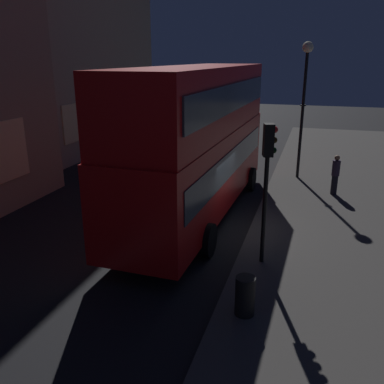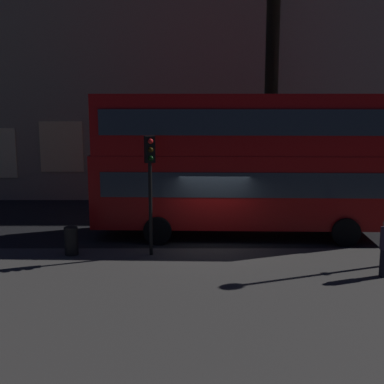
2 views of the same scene
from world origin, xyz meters
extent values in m
plane|color=black|center=(0.00, 0.00, 0.00)|extent=(80.00, 80.00, 0.00)
cube|color=#F9E09E|center=(-0.59, 8.08, 2.36)|extent=(2.18, 0.06, 2.21)
cube|color=tan|center=(10.88, 13.58, 8.67)|extent=(14.22, 7.50, 17.34)
cube|color=#F9E09E|center=(6.33, 9.80, 2.26)|extent=(1.46, 0.06, 2.05)
cube|color=#E5C67F|center=(8.60, 9.80, 2.24)|extent=(1.46, 0.06, 1.97)
cube|color=#F2D18C|center=(10.88, 9.80, 2.68)|extent=(1.46, 0.06, 2.30)
cube|color=#F9E09E|center=(13.15, 9.80, 2.47)|extent=(1.46, 0.06, 2.55)
cube|color=#F9E09E|center=(15.43, 9.80, 2.59)|extent=(1.46, 0.06, 2.43)
cube|color=#B20F0F|center=(1.01, 1.22, 1.85)|extent=(11.02, 2.87, 2.68)
cube|color=#B20F0F|center=(1.01, 1.22, 4.28)|extent=(10.80, 2.81, 2.17)
cube|color=#2D3842|center=(1.01, 1.22, 2.19)|extent=(10.14, 2.90, 0.90)
cube|color=#2D3842|center=(1.01, 1.22, 4.39)|extent=(10.14, 2.90, 0.90)
cube|color=#F2D84C|center=(6.43, 1.06, 4.88)|extent=(0.12, 1.53, 0.44)
sphere|color=white|center=(6.53, 1.89, 0.86)|extent=(0.24, 0.24, 0.24)
sphere|color=white|center=(6.48, 0.23, 0.86)|extent=(0.24, 0.24, 0.24)
cylinder|color=black|center=(4.77, 2.43, 0.51)|extent=(1.03, 0.27, 1.02)
cylinder|color=black|center=(4.70, -0.21, 0.51)|extent=(1.03, 0.27, 1.02)
cylinder|color=black|center=(-1.96, 2.63, 0.51)|extent=(1.03, 0.27, 1.02)
cylinder|color=black|center=(-2.03, -0.01, 0.51)|extent=(1.03, 0.27, 1.02)
cylinder|color=black|center=(-2.14, -1.59, 1.65)|extent=(0.12, 0.12, 3.07)
cube|color=black|center=(-2.14, -1.59, 3.61)|extent=(0.38, 0.34, 0.85)
sphere|color=red|center=(-2.10, -1.74, 3.88)|extent=(0.17, 0.17, 0.17)
sphere|color=black|center=(-2.10, -1.74, 3.61)|extent=(0.17, 0.17, 0.17)
sphere|color=black|center=(-2.10, -1.74, 3.34)|extent=(0.17, 0.17, 0.17)
cylinder|color=black|center=(7.02, -2.07, 2.98)|extent=(0.14, 0.14, 5.72)
torus|color=black|center=(7.02, -2.07, 3.54)|extent=(0.28, 0.28, 0.06)
sphere|color=#F9EFC6|center=(7.02, -2.07, 6.06)|extent=(0.49, 0.49, 0.49)
cylinder|color=black|center=(4.78, -3.68, 0.53)|extent=(0.26, 0.26, 0.82)
cylinder|color=#2D2338|center=(4.78, -3.68, 1.26)|extent=(0.32, 0.32, 0.65)
sphere|color=#8C664C|center=(4.78, -3.68, 1.70)|extent=(0.22, 0.22, 0.22)
cylinder|color=black|center=(-4.78, -1.57, 0.58)|extent=(0.45, 0.45, 0.92)
camera|label=1|loc=(-12.78, -2.76, 5.67)|focal=38.51mm
camera|label=2|loc=(-0.79, -17.99, 5.28)|focal=48.30mm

